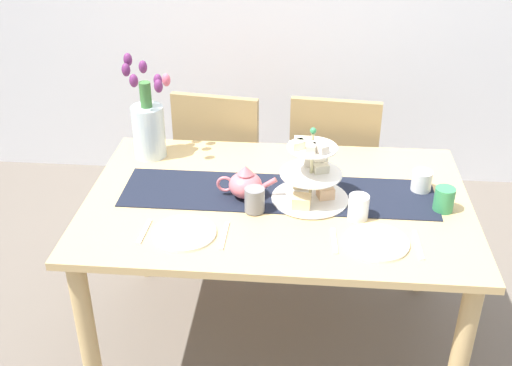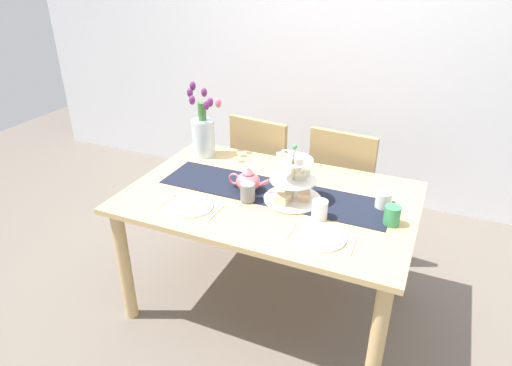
{
  "view_description": "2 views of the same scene",
  "coord_description": "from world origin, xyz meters",
  "px_view_note": "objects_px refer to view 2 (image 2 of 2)",
  "views": [
    {
      "loc": [
        0.1,
        -2.11,
        2.0
      ],
      "look_at": [
        -0.09,
        0.04,
        0.77
      ],
      "focal_mm": 44.03,
      "sensor_mm": 36.0,
      "label": 1
    },
    {
      "loc": [
        0.77,
        -1.92,
        1.87
      ],
      "look_at": [
        -0.06,
        -0.04,
        0.81
      ],
      "focal_mm": 31.32,
      "sensor_mm": 36.0,
      "label": 2
    }
  ],
  "objects_px": {
    "knife_right": "(353,245)",
    "mug_orange": "(392,216)",
    "knife_left": "(216,213)",
    "mug_grey": "(248,192)",
    "tiered_cake_stand": "(293,183)",
    "chair_right": "(345,185)",
    "dining_table": "(270,212)",
    "mug_white_text": "(320,210)",
    "tulip_vase": "(203,133)",
    "chair_left": "(266,170)",
    "dinner_plate_left": "(190,206)",
    "teapot": "(248,181)",
    "cream_jug": "(384,200)",
    "dinner_plate_right": "(321,237)",
    "fork_right": "(290,230)",
    "fork_left": "(166,201)"
  },
  "relations": [
    {
      "from": "knife_right",
      "to": "mug_orange",
      "type": "height_order",
      "value": "mug_orange"
    },
    {
      "from": "knife_left",
      "to": "mug_grey",
      "type": "height_order",
      "value": "mug_grey"
    },
    {
      "from": "tiered_cake_stand",
      "to": "knife_right",
      "type": "height_order",
      "value": "tiered_cake_stand"
    },
    {
      "from": "chair_right",
      "to": "tiered_cake_stand",
      "type": "bearing_deg",
      "value": -99.71
    },
    {
      "from": "dining_table",
      "to": "knife_right",
      "type": "relative_size",
      "value": 8.82
    },
    {
      "from": "mug_orange",
      "to": "mug_white_text",
      "type": "bearing_deg",
      "value": -165.5
    },
    {
      "from": "tulip_vase",
      "to": "knife_left",
      "type": "relative_size",
      "value": 2.69
    },
    {
      "from": "knife_right",
      "to": "mug_white_text",
      "type": "xyz_separation_m",
      "value": [
        -0.2,
        0.16,
        0.04
      ]
    },
    {
      "from": "chair_left",
      "to": "dinner_plate_left",
      "type": "relative_size",
      "value": 3.96
    },
    {
      "from": "teapot",
      "to": "knife_right",
      "type": "distance_m",
      "value": 0.69
    },
    {
      "from": "chair_right",
      "to": "knife_left",
      "type": "bearing_deg",
      "value": -112.93
    },
    {
      "from": "cream_jug",
      "to": "dinner_plate_right",
      "type": "xyz_separation_m",
      "value": [
        -0.21,
        -0.39,
        -0.04
      ]
    },
    {
      "from": "mug_orange",
      "to": "knife_right",
      "type": "bearing_deg",
      "value": -116.92
    },
    {
      "from": "fork_right",
      "to": "mug_orange",
      "type": "distance_m",
      "value": 0.48
    },
    {
      "from": "mug_orange",
      "to": "dinner_plate_right",
      "type": "bearing_deg",
      "value": -137.78
    },
    {
      "from": "knife_right",
      "to": "tiered_cake_stand",
      "type": "bearing_deg",
      "value": 143.83
    },
    {
      "from": "knife_right",
      "to": "mug_white_text",
      "type": "relative_size",
      "value": 1.79
    },
    {
      "from": "dinner_plate_right",
      "to": "fork_right",
      "type": "height_order",
      "value": "dinner_plate_right"
    },
    {
      "from": "knife_left",
      "to": "dinner_plate_right",
      "type": "bearing_deg",
      "value": 0.0
    },
    {
      "from": "fork_left",
      "to": "chair_right",
      "type": "bearing_deg",
      "value": 54.44
    },
    {
      "from": "chair_right",
      "to": "mug_white_text",
      "type": "xyz_separation_m",
      "value": [
        0.06,
        -0.83,
        0.28
      ]
    },
    {
      "from": "chair_right",
      "to": "dinner_plate_left",
      "type": "relative_size",
      "value": 3.96
    },
    {
      "from": "fork_right",
      "to": "mug_grey",
      "type": "distance_m",
      "value": 0.35
    },
    {
      "from": "knife_left",
      "to": "fork_right",
      "type": "height_order",
      "value": "same"
    },
    {
      "from": "chair_left",
      "to": "mug_grey",
      "type": "bearing_deg",
      "value": -73.98
    },
    {
      "from": "dinner_plate_left",
      "to": "mug_grey",
      "type": "distance_m",
      "value": 0.3
    },
    {
      "from": "teapot",
      "to": "dinner_plate_left",
      "type": "bearing_deg",
      "value": -124.64
    },
    {
      "from": "dinner_plate_left",
      "to": "mug_orange",
      "type": "height_order",
      "value": "mug_orange"
    },
    {
      "from": "tulip_vase",
      "to": "dinner_plate_right",
      "type": "height_order",
      "value": "tulip_vase"
    },
    {
      "from": "dining_table",
      "to": "teapot",
      "type": "distance_m",
      "value": 0.21
    },
    {
      "from": "dining_table",
      "to": "dinner_plate_left",
      "type": "distance_m",
      "value": 0.44
    },
    {
      "from": "knife_left",
      "to": "mug_grey",
      "type": "relative_size",
      "value": 1.79
    },
    {
      "from": "dinner_plate_left",
      "to": "knife_right",
      "type": "distance_m",
      "value": 0.82
    },
    {
      "from": "dining_table",
      "to": "chair_left",
      "type": "relative_size",
      "value": 1.65
    },
    {
      "from": "fork_left",
      "to": "mug_white_text",
      "type": "bearing_deg",
      "value": 11.77
    },
    {
      "from": "chair_left",
      "to": "dinner_plate_right",
      "type": "height_order",
      "value": "chair_left"
    },
    {
      "from": "tulip_vase",
      "to": "fork_left",
      "type": "relative_size",
      "value": 3.05
    },
    {
      "from": "teapot",
      "to": "tulip_vase",
      "type": "bearing_deg",
      "value": 144.43
    },
    {
      "from": "fork_left",
      "to": "knife_left",
      "type": "bearing_deg",
      "value": 0.0
    },
    {
      "from": "dinner_plate_left",
      "to": "fork_left",
      "type": "relative_size",
      "value": 1.53
    },
    {
      "from": "knife_right",
      "to": "mug_grey",
      "type": "xyz_separation_m",
      "value": [
        -0.59,
        0.17,
        0.05
      ]
    },
    {
      "from": "knife_left",
      "to": "mug_grey",
      "type": "bearing_deg",
      "value": 62.0
    },
    {
      "from": "chair_right",
      "to": "dinner_plate_left",
      "type": "bearing_deg",
      "value": -119.64
    },
    {
      "from": "tulip_vase",
      "to": "mug_white_text",
      "type": "height_order",
      "value": "tulip_vase"
    },
    {
      "from": "dinner_plate_right",
      "to": "mug_grey",
      "type": "xyz_separation_m",
      "value": [
        -0.44,
        0.17,
        0.05
      ]
    },
    {
      "from": "chair_left",
      "to": "chair_right",
      "type": "distance_m",
      "value": 0.56
    },
    {
      "from": "dining_table",
      "to": "mug_orange",
      "type": "distance_m",
      "value": 0.65
    },
    {
      "from": "dining_table",
      "to": "mug_orange",
      "type": "xyz_separation_m",
      "value": [
        0.63,
        -0.03,
        0.15
      ]
    },
    {
      "from": "dinner_plate_left",
      "to": "fork_right",
      "type": "height_order",
      "value": "dinner_plate_left"
    },
    {
      "from": "dining_table",
      "to": "dinner_plate_right",
      "type": "distance_m",
      "value": 0.47
    }
  ]
}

